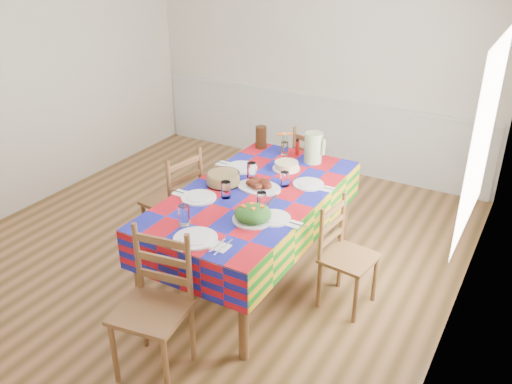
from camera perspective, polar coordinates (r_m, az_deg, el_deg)
room at (r=4.66m, az=-6.21°, el=7.73°), size 4.58×5.08×2.78m
wainscot at (r=7.00m, az=6.06°, el=6.68°), size 4.41×0.06×0.92m
window_right at (r=4.11m, az=22.80°, el=5.37°), size 0.00×1.40×1.40m
dining_table at (r=4.58m, az=-0.28°, el=-1.03°), size 1.13×2.10×0.82m
setting_near_head at (r=3.94m, az=-6.74°, el=-3.98°), size 0.52×0.35×0.15m
setting_left_near at (r=4.44m, az=-5.09°, el=-0.26°), size 0.53×0.31×0.14m
setting_left_far at (r=4.90m, az=-1.26°, el=2.50°), size 0.55×0.32×0.14m
setting_right_near at (r=4.17m, az=1.44°, el=-2.06°), size 0.51×0.29×0.13m
setting_right_far at (r=4.65m, az=4.71°, el=1.02°), size 0.50×0.29×0.13m
meat_platter at (r=4.58m, az=0.32°, el=0.73°), size 0.39×0.28×0.08m
salad_platter at (r=4.09m, az=-0.33°, el=-2.36°), size 0.31×0.31×0.13m
pasta_bowl at (r=4.66m, az=-3.49°, el=1.43°), size 0.29×0.29×0.10m
cake at (r=4.96m, az=3.22°, el=2.78°), size 0.25×0.25×0.07m
serving_utensils at (r=4.36m, az=1.13°, el=-1.09°), size 0.13×0.30×0.01m
flower_vase at (r=5.27m, az=3.03°, el=4.99°), size 0.15×0.12×0.23m
hot_sauce at (r=5.26m, az=4.38°, el=4.80°), size 0.04×0.04×0.17m
green_pitcher at (r=5.09m, az=6.05°, el=4.67°), size 0.17×0.17×0.29m
tea_pitcher at (r=5.42m, az=0.53°, el=5.80°), size 0.11×0.11×0.22m
name_card at (r=3.79m, az=-8.26°, el=-5.87°), size 0.10×0.03×0.02m
chair_near at (r=3.79m, az=-10.62°, el=-11.83°), size 0.52×0.50×1.05m
chair_far at (r=5.76m, az=6.23°, el=2.09°), size 0.52×0.51×0.97m
chair_left at (r=5.09m, az=-8.48°, el=-1.02°), size 0.50×0.52×1.04m
chair_right at (r=4.41m, az=9.32°, el=-6.67°), size 0.43×0.44×0.91m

